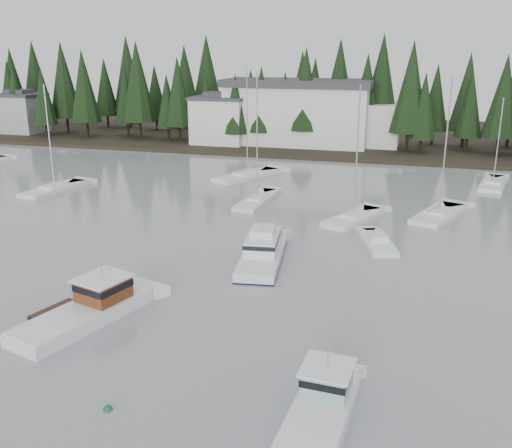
{
  "coord_description": "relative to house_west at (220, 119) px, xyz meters",
  "views": [
    {
      "loc": [
        15.36,
        -14.81,
        16.5
      ],
      "look_at": [
        2.92,
        28.56,
        2.5
      ],
      "focal_mm": 40.0,
      "sensor_mm": 36.0,
      "label": 1
    }
  ],
  "objects": [
    {
      "name": "sailboat_7",
      "position": [
        11.77,
        -22.75,
        -4.59
      ],
      "size": [
        7.29,
        10.87,
        14.56
      ],
      "rotation": [
        0.0,
        0.0,
        1.12
      ],
      "color": "white",
      "rests_on": "ground"
    },
    {
      "name": "mooring_buoy_dark",
      "position": [
        28.63,
        -71.91,
        -4.65
      ],
      "size": [
        0.4,
        0.4,
        0.4
      ],
      "primitive_type": "sphere",
      "color": "black",
      "rests_on": "ground"
    },
    {
      "name": "house_far_west",
      "position": [
        -42.0,
        2.0,
        -0.25
      ],
      "size": [
        8.48,
        7.42,
        8.25
      ],
      "color": "#999EA0",
      "rests_on": "ground"
    },
    {
      "name": "sailboat_5",
      "position": [
        16.52,
        -34.71,
        -4.57
      ],
      "size": [
        2.99,
        9.55,
        14.62
      ],
      "rotation": [
        0.0,
        0.0,
        1.51
      ],
      "color": "white",
      "rests_on": "ground"
    },
    {
      "name": "harbor_inn",
      "position": [
        15.04,
        3.34,
        1.12
      ],
      "size": [
        29.5,
        11.5,
        10.9
      ],
      "color": "silver",
      "rests_on": "ground"
    },
    {
      "name": "house_west",
      "position": [
        0.0,
        0.0,
        0.0
      ],
      "size": [
        9.54,
        7.42,
        8.75
      ],
      "color": "silver",
      "rests_on": "ground"
    },
    {
      "name": "mooring_buoy_green",
      "position": [
        20.14,
        -73.37,
        -4.65
      ],
      "size": [
        0.47,
        0.47,
        0.47
      ],
      "primitive_type": "sphere",
      "color": "#145933",
      "rests_on": "ground"
    },
    {
      "name": "conifer_treeline",
      "position": [
        18.0,
        7.0,
        -4.65
      ],
      "size": [
        200.0,
        22.0,
        20.0
      ],
      "primitive_type": null,
      "color": "black",
      "rests_on": "ground"
    },
    {
      "name": "sailboat_6",
      "position": [
        42.69,
        -18.86,
        -4.6
      ],
      "size": [
        4.32,
        9.46,
        11.34
      ],
      "rotation": [
        0.0,
        0.0,
        1.38
      ],
      "color": "white",
      "rests_on": "ground"
    },
    {
      "name": "far_shore_land",
      "position": [
        18.0,
        18.0,
        -4.65
      ],
      "size": [
        240.0,
        54.0,
        1.0
      ],
      "primitive_type": "cube",
      "color": "black",
      "rests_on": "ground"
    },
    {
      "name": "sailboat_10",
      "position": [
        -8.34,
        -36.39,
        -4.59
      ],
      "size": [
        4.18,
        9.41,
        13.07
      ],
      "rotation": [
        0.0,
        0.0,
        1.42
      ],
      "color": "white",
      "rests_on": "ground"
    },
    {
      "name": "runabout_1",
      "position": [
        30.55,
        -45.72,
        -4.52
      ],
      "size": [
        4.13,
        7.02,
        1.42
      ],
      "rotation": [
        0.0,
        0.0,
        1.88
      ],
      "color": "white",
      "rests_on": "ground"
    },
    {
      "name": "lobster_boat_teal",
      "position": [
        30.02,
        -71.28,
        -4.16
      ],
      "size": [
        3.04,
        7.58,
        4.13
      ],
      "rotation": [
        0.0,
        0.0,
        1.51
      ],
      "color": "white",
      "rests_on": "ground"
    },
    {
      "name": "sailboat_9",
      "position": [
        27.7,
        -38.69,
        -4.57
      ],
      "size": [
        5.74,
        8.91,
        13.75
      ],
      "rotation": [
        0.0,
        0.0,
        1.19
      ],
      "color": "white",
      "rests_on": "ground"
    },
    {
      "name": "sailboat_1",
      "position": [
        35.93,
        -35.07,
        -4.58
      ],
      "size": [
        6.0,
        9.49,
        14.43
      ],
      "rotation": [
        0.0,
        0.0,
        1.2
      ],
      "color": "white",
      "rests_on": "ground"
    },
    {
      "name": "lobster_boat_brown",
      "position": [
        14.03,
        -65.27,
        -4.13
      ],
      "size": [
        6.34,
        9.85,
        4.63
      ],
      "rotation": [
        0.0,
        0.0,
        1.29
      ],
      "color": "white",
      "rests_on": "ground"
    },
    {
      "name": "cabin_cruiser_center",
      "position": [
        21.98,
        -52.24,
        -4.02
      ],
      "size": [
        4.31,
        10.1,
        4.2
      ],
      "rotation": [
        0.0,
        0.0,
        1.7
      ],
      "color": "white",
      "rests_on": "ground"
    }
  ]
}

